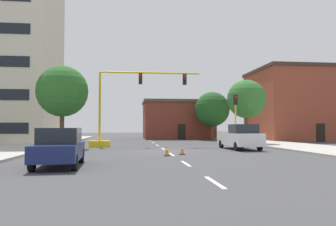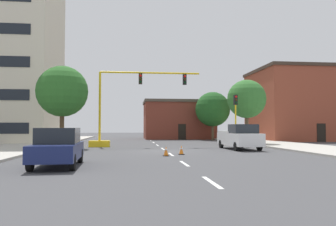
% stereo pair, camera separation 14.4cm
% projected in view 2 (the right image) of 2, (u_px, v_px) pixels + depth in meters
% --- Properties ---
extents(ground_plane, '(160.00, 160.00, 0.00)m').
position_uv_depth(ground_plane, '(166.00, 151.00, 24.63)').
color(ground_plane, '#424244').
extents(sidewalk_left, '(6.00, 56.00, 0.14)m').
position_uv_depth(sidewalk_left, '(30.00, 145.00, 31.24)').
color(sidewalk_left, '#B2ADA3').
rests_on(sidewalk_left, ground_plane).
extents(sidewalk_right, '(6.00, 56.00, 0.14)m').
position_uv_depth(sidewalk_right, '(275.00, 144.00, 33.92)').
color(sidewalk_right, '#B2ADA3').
rests_on(sidewalk_right, ground_plane).
extents(lane_stripe_seg_0, '(0.16, 2.40, 0.01)m').
position_uv_depth(lane_stripe_seg_0, '(212.00, 182.00, 10.73)').
color(lane_stripe_seg_0, silver).
rests_on(lane_stripe_seg_0, ground_plane).
extents(lane_stripe_seg_1, '(0.16, 2.40, 0.01)m').
position_uv_depth(lane_stripe_seg_1, '(184.00, 164.00, 16.19)').
color(lane_stripe_seg_1, silver).
rests_on(lane_stripe_seg_1, ground_plane).
extents(lane_stripe_seg_2, '(0.16, 2.40, 0.01)m').
position_uv_depth(lane_stripe_seg_2, '(171.00, 154.00, 21.65)').
color(lane_stripe_seg_2, silver).
rests_on(lane_stripe_seg_2, ground_plane).
extents(lane_stripe_seg_3, '(0.16, 2.40, 0.01)m').
position_uv_depth(lane_stripe_seg_3, '(163.00, 149.00, 27.11)').
color(lane_stripe_seg_3, silver).
rests_on(lane_stripe_seg_3, ground_plane).
extents(lane_stripe_seg_4, '(0.16, 2.40, 0.01)m').
position_uv_depth(lane_stripe_seg_4, '(157.00, 145.00, 32.57)').
color(lane_stripe_seg_4, silver).
rests_on(lane_stripe_seg_4, ground_plane).
extents(lane_stripe_seg_5, '(0.16, 2.40, 0.01)m').
position_uv_depth(lane_stripe_seg_5, '(154.00, 143.00, 38.04)').
color(lane_stripe_seg_5, silver).
rests_on(lane_stripe_seg_5, ground_plane).
extents(lane_stripe_seg_6, '(0.16, 2.40, 0.01)m').
position_uv_depth(lane_stripe_seg_6, '(151.00, 141.00, 43.50)').
color(lane_stripe_seg_6, silver).
rests_on(lane_stripe_seg_6, ground_plane).
extents(building_brick_center, '(10.53, 8.58, 5.75)m').
position_uv_depth(building_brick_center, '(178.00, 120.00, 51.15)').
color(building_brick_center, brown).
rests_on(building_brick_center, ground_plane).
extents(building_row_right, '(11.83, 10.66, 9.51)m').
position_uv_depth(building_row_right, '(299.00, 105.00, 44.82)').
color(building_row_right, brown).
rests_on(building_row_right, ground_plane).
extents(traffic_signal_gantry, '(9.99, 1.20, 6.83)m').
position_uv_depth(traffic_signal_gantry, '(115.00, 121.00, 30.02)').
color(traffic_signal_gantry, yellow).
rests_on(traffic_signal_gantry, ground_plane).
extents(traffic_light_pole_right, '(0.32, 0.47, 4.80)m').
position_uv_depth(traffic_light_pole_right, '(236.00, 108.00, 31.19)').
color(traffic_light_pole_right, yellow).
rests_on(traffic_light_pole_right, ground_plane).
extents(tree_right_mid, '(3.91, 3.91, 6.58)m').
position_uv_depth(tree_right_mid, '(247.00, 99.00, 33.78)').
color(tree_right_mid, brown).
rests_on(tree_right_mid, ground_plane).
extents(tree_right_far, '(4.71, 4.71, 6.55)m').
position_uv_depth(tree_right_far, '(213.00, 109.00, 45.31)').
color(tree_right_far, brown).
rests_on(tree_right_far, ground_plane).
extents(tree_left_near, '(4.25, 4.25, 6.88)m').
position_uv_depth(tree_left_near, '(62.00, 92.00, 27.80)').
color(tree_left_near, '#4C3823').
rests_on(tree_left_near, ground_plane).
extents(pickup_truck_white, '(2.18, 5.46, 1.99)m').
position_uv_depth(pickup_truck_white, '(239.00, 137.00, 26.46)').
color(pickup_truck_white, white).
rests_on(pickup_truck_white, ground_plane).
extents(sedan_navy_near_left, '(2.07, 4.58, 1.74)m').
position_uv_depth(sedan_navy_near_left, '(58.00, 147.00, 15.00)').
color(sedan_navy_near_left, navy).
rests_on(sedan_navy_near_left, ground_plane).
extents(traffic_cone_roadside_a, '(0.36, 0.36, 0.62)m').
position_uv_depth(traffic_cone_roadside_a, '(166.00, 151.00, 20.41)').
color(traffic_cone_roadside_a, black).
rests_on(traffic_cone_roadside_a, ground_plane).
extents(traffic_cone_roadside_b, '(0.36, 0.36, 0.60)m').
position_uv_depth(traffic_cone_roadside_b, '(181.00, 150.00, 21.47)').
color(traffic_cone_roadside_b, black).
rests_on(traffic_cone_roadside_b, ground_plane).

